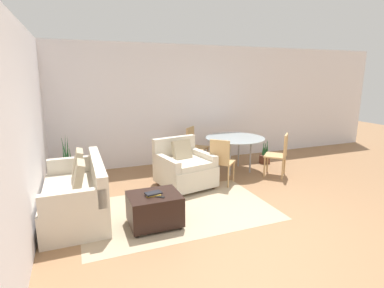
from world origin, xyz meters
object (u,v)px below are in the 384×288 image
Objects in this scene: ottoman at (154,209)px; potted_plant_small at (265,156)px; armchair at (184,168)px; book_stack at (153,194)px; tv_remote_primary at (160,197)px; dining_chair_far_left at (194,144)px; dining_table at (235,141)px; potted_plant at (68,174)px; couch at (78,196)px; dining_chair_near_left at (221,159)px; dining_chair_near_right at (280,152)px.

potted_plant_small reaches higher than ottoman.
book_stack is (-0.93, -1.31, 0.13)m from armchair.
dining_chair_far_left is (1.54, 2.57, 0.05)m from tv_remote_primary.
dining_table is 1.13m from potted_plant_small.
potted_plant is 1.67× the size of potted_plant_small.
armchair is at bearing 16.61° from couch.
armchair is 1.09× the size of potted_plant.
armchair is 1.59m from ottoman.
couch is at bearing 143.40° from ottoman.
ottoman is 0.25m from tv_remote_primary.
dining_chair_near_left is 1.36m from dining_chair_near_right.
ottoman is 2.39m from potted_plant.
dining_table is at bearing 45.00° from dining_chair_near_left.
couch is 4.42m from potted_plant_small.
armchair is 8.48× the size of tv_remote_primary.
couch is 1.38× the size of dining_table.
armchair is 2.44m from potted_plant_small.
potted_plant_small is (3.24, 2.01, -0.09)m from ottoman.
dining_chair_near_right is at bearing -5.77° from armchair.
dining_chair_near_right is at bearing 0.00° from dining_chair_near_left.
dining_chair_near_left is at bearing -16.91° from armchair.
armchair is 1.22× the size of dining_chair_far_left.
tv_remote_primary is 0.14× the size of dining_chair_near_right.
couch is at bearing -163.39° from armchair.
dining_chair_near_left is at bearing -135.00° from dining_table.
potted_plant_small is at bearing 16.89° from couch.
dining_chair_near_left is at bearing -20.44° from potted_plant.
tv_remote_primary is at bearing -146.21° from potted_plant_small.
armchair is 1.82× the size of potted_plant_small.
tv_remote_primary is 3.14m from dining_chair_near_right.
couch reaches higher than book_stack.
couch is 1.23m from ottoman.
couch reaches higher than potted_plant_small.
couch reaches higher than dining_table.
tv_remote_primary is 0.14× the size of dining_chair_far_left.
dining_chair_near_left and dining_chair_far_left have the same top height.
dining_table is at bearing -5.63° from potted_plant.
dining_chair_near_right reaches higher than tv_remote_primary.
potted_plant reaches higher than ottoman.
tv_remote_primary is 2.92m from dining_table.
book_stack is (-0.01, -0.02, 0.23)m from ottoman.
dining_chair_near_right reaches higher than ottoman.
potted_plant_small reaches higher than tv_remote_primary.
ottoman is (0.98, -0.73, -0.06)m from couch.
potted_plant_small is at bearing 33.79° from tv_remote_primary.
potted_plant_small is (3.19, 2.13, -0.30)m from tv_remote_primary.
dining_chair_near_right is 1.92m from dining_chair_far_left.
tv_remote_primary is at bearing -59.05° from book_stack.
dining_chair_far_left is at bearing 135.00° from dining_table.
couch reaches higher than dining_chair_near_right.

